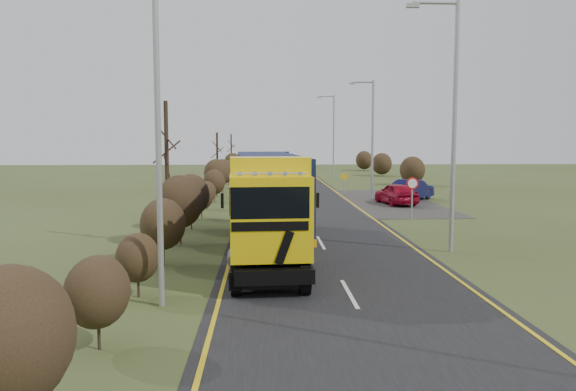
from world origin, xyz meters
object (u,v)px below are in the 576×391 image
(car_red_hatchback, at_px, (396,194))
(speed_sign, at_px, (412,190))
(lorry, at_px, (268,196))
(streetlight_near, at_px, (451,115))
(car_blue_sedan, at_px, (412,190))

(car_red_hatchback, distance_m, speed_sign, 8.06)
(car_red_hatchback, height_order, speed_sign, speed_sign)
(lorry, relative_size, car_red_hatchback, 3.24)
(streetlight_near, bearing_deg, car_red_hatchback, 83.68)
(car_blue_sedan, relative_size, streetlight_near, 0.48)
(lorry, bearing_deg, car_red_hatchback, 57.08)
(car_blue_sedan, height_order, speed_sign, speed_sign)
(car_blue_sedan, bearing_deg, speed_sign, 113.92)
(car_red_hatchback, bearing_deg, car_blue_sedan, -134.23)
(lorry, height_order, streetlight_near, streetlight_near)
(car_red_hatchback, height_order, car_blue_sedan, car_blue_sedan)
(lorry, relative_size, streetlight_near, 1.45)
(lorry, height_order, speed_sign, lorry)
(streetlight_near, bearing_deg, car_blue_sedan, 79.22)
(streetlight_near, distance_m, speed_sign, 9.09)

